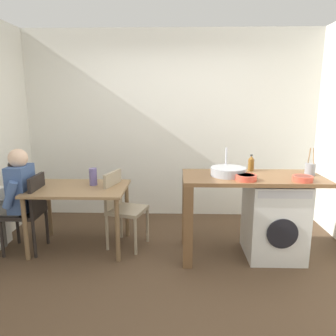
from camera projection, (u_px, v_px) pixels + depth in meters
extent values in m
plane|color=#4C3826|center=(167.00, 272.00, 3.26)|extent=(5.46, 5.46, 0.00)
cube|color=silver|center=(171.00, 126.00, 4.69)|extent=(4.60, 0.10, 2.70)
cube|color=olive|center=(78.00, 188.00, 3.66)|extent=(1.10, 0.76, 0.03)
cylinder|color=brown|center=(25.00, 229.00, 3.43)|extent=(0.05, 0.05, 0.71)
cylinder|color=brown|center=(117.00, 230.00, 3.40)|extent=(0.05, 0.05, 0.71)
cylinder|color=brown|center=(49.00, 209.00, 4.08)|extent=(0.05, 0.05, 0.71)
cylinder|color=brown|center=(127.00, 210.00, 4.05)|extent=(0.05, 0.05, 0.71)
cube|color=black|center=(24.00, 214.00, 3.64)|extent=(0.40, 0.40, 0.04)
cube|color=black|center=(38.00, 195.00, 3.59)|extent=(0.04, 0.38, 0.45)
cylinder|color=black|center=(2.00, 238.00, 3.52)|extent=(0.04, 0.04, 0.45)
cylinder|color=black|center=(18.00, 226.00, 3.87)|extent=(0.04, 0.04, 0.45)
cylinder|color=black|center=(34.00, 239.00, 3.51)|extent=(0.04, 0.04, 0.45)
cylinder|color=black|center=(47.00, 226.00, 3.86)|extent=(0.04, 0.04, 0.45)
cube|color=gray|center=(127.00, 210.00, 3.75)|extent=(0.50, 0.50, 0.04)
cube|color=gray|center=(113.00, 190.00, 3.76)|extent=(0.14, 0.37, 0.45)
cylinder|color=gray|center=(147.00, 224.00, 3.91)|extent=(0.04, 0.04, 0.45)
cylinder|color=gray|center=(135.00, 236.00, 3.58)|extent=(0.04, 0.04, 0.45)
cylinder|color=gray|center=(121.00, 221.00, 4.02)|extent=(0.04, 0.04, 0.45)
cylinder|color=gray|center=(107.00, 232.00, 3.69)|extent=(0.04, 0.04, 0.45)
cylinder|color=#595651|center=(1.00, 229.00, 3.78)|extent=(0.11, 0.11, 0.45)
cylinder|color=#595651|center=(3.00, 212.00, 3.55)|extent=(0.40, 0.14, 0.14)
cylinder|color=#595651|center=(11.00, 207.00, 3.72)|extent=(0.40, 0.14, 0.14)
cube|color=#3F598C|center=(21.00, 188.00, 3.58)|extent=(0.20, 0.34, 0.52)
cylinder|color=#3F598C|center=(10.00, 195.00, 3.38)|extent=(0.19, 0.09, 0.31)
cylinder|color=#3F598C|center=(28.00, 185.00, 3.79)|extent=(0.19, 0.09, 0.31)
sphere|color=beige|center=(18.00, 158.00, 3.51)|extent=(0.21, 0.21, 0.21)
sphere|color=black|center=(13.00, 165.00, 3.52)|extent=(0.12, 0.12, 0.12)
cube|color=brown|center=(252.00, 178.00, 3.44)|extent=(1.50, 0.68, 0.04)
cube|color=brown|center=(188.00, 227.00, 3.28)|extent=(0.10, 0.10, 0.88)
cube|color=brown|center=(186.00, 208.00, 3.84)|extent=(0.10, 0.10, 0.88)
cube|color=silver|center=(274.00, 219.00, 3.53)|extent=(0.60, 0.60, 0.86)
cylinder|color=black|center=(282.00, 234.00, 3.25)|extent=(0.32, 0.02, 0.32)
cube|color=#B2B2B7|center=(285.00, 195.00, 3.17)|extent=(0.54, 0.01, 0.08)
cylinder|color=#9EA0A5|center=(228.00, 172.00, 3.44)|extent=(0.38, 0.38, 0.09)
cylinder|color=#B2B2B7|center=(226.00, 160.00, 3.59)|extent=(0.02, 0.02, 0.28)
cylinder|color=brown|center=(251.00, 165.00, 3.68)|extent=(0.07, 0.07, 0.14)
cone|color=brown|center=(251.00, 157.00, 3.66)|extent=(0.06, 0.06, 0.04)
cylinder|color=#262626|center=(252.00, 155.00, 3.66)|extent=(0.03, 0.03, 0.02)
cylinder|color=#D84C38|center=(246.00, 178.00, 3.24)|extent=(0.21, 0.21, 0.06)
cylinder|color=maroon|center=(246.00, 176.00, 3.24)|extent=(0.17, 0.17, 0.03)
cylinder|color=gray|center=(310.00, 169.00, 3.46)|extent=(0.11, 0.11, 0.13)
cylinder|color=#99724C|center=(309.00, 156.00, 3.44)|extent=(0.01, 0.04, 0.18)
cylinder|color=#99724C|center=(314.00, 156.00, 3.41)|extent=(0.01, 0.05, 0.18)
cylinder|color=#D84C38|center=(303.00, 179.00, 3.21)|extent=(0.20, 0.20, 0.05)
cylinder|color=maroon|center=(303.00, 177.00, 3.20)|extent=(0.16, 0.16, 0.03)
cylinder|color=slate|center=(93.00, 177.00, 3.73)|extent=(0.09, 0.09, 0.20)
cube|color=#B2B2B7|center=(250.00, 178.00, 3.34)|extent=(0.15, 0.06, 0.01)
cube|color=#262628|center=(250.00, 178.00, 3.34)|extent=(0.15, 0.06, 0.01)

